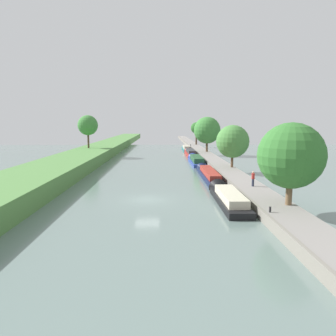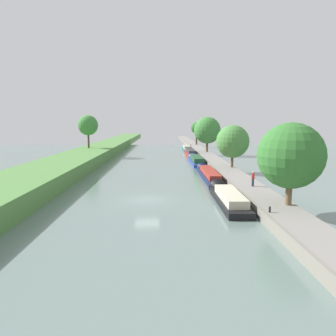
% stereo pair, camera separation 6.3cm
% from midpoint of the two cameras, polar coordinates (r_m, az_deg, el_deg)
% --- Properties ---
extents(ground_plane, '(160.00, 160.00, 0.00)m').
position_cam_midpoint_polar(ground_plane, '(32.82, -3.80, -5.67)').
color(ground_plane, slate).
extents(left_grassy_bank, '(8.43, 260.00, 2.06)m').
position_cam_midpoint_polar(left_grassy_bank, '(36.05, -26.49, -3.59)').
color(left_grassy_bank, '#518442').
rests_on(left_grassy_bank, ground_plane).
extents(right_towpath, '(3.34, 260.00, 0.90)m').
position_cam_midpoint_polar(right_towpath, '(34.08, 15.66, -4.66)').
color(right_towpath, gray).
rests_on(right_towpath, ground_plane).
extents(stone_quay, '(0.25, 260.00, 0.95)m').
position_cam_midpoint_polar(stone_quay, '(33.61, 12.72, -4.69)').
color(stone_quay, gray).
rests_on(stone_quay, ground_plane).
extents(narrowboat_black, '(2.19, 11.76, 2.08)m').
position_cam_midpoint_polar(narrowboat_black, '(32.26, 10.52, -5.08)').
color(narrowboat_black, black).
rests_on(narrowboat_black, ground_plane).
extents(narrowboat_navy, '(1.83, 15.65, 1.89)m').
position_cam_midpoint_polar(narrowboat_navy, '(45.38, 7.20, -1.11)').
color(narrowboat_navy, '#141E42').
rests_on(narrowboat_navy, ground_plane).
extents(narrowboat_blue, '(2.18, 13.78, 2.21)m').
position_cam_midpoint_polar(narrowboat_blue, '(61.86, 4.99, 1.42)').
color(narrowboat_blue, '#283D93').
rests_on(narrowboat_blue, ground_plane).
extents(narrowboat_red, '(1.91, 14.46, 2.07)m').
position_cam_midpoint_polar(narrowboat_red, '(75.91, 3.98, 2.74)').
color(narrowboat_red, maroon).
rests_on(narrowboat_red, ground_plane).
extents(narrowboat_teal, '(1.88, 11.92, 2.04)m').
position_cam_midpoint_polar(narrowboat_teal, '(89.79, 3.23, 3.54)').
color(narrowboat_teal, '#195B60').
rests_on(narrowboat_teal, ground_plane).
extents(tree_rightbank_near, '(5.52, 5.52, 6.97)m').
position_cam_midpoint_polar(tree_rightbank_near, '(28.40, 21.10, 2.06)').
color(tree_rightbank_near, brown).
rests_on(tree_rightbank_near, right_towpath).
extents(tree_rightbank_midnear, '(5.07, 5.07, 6.55)m').
position_cam_midpoint_polar(tree_rightbank_midnear, '(50.23, 11.45, 4.67)').
color(tree_rightbank_midnear, brown).
rests_on(tree_rightbank_midnear, right_towpath).
extents(tree_rightbank_midfar, '(6.29, 6.29, 8.22)m').
position_cam_midpoint_polar(tree_rightbank_midfar, '(76.13, 6.99, 6.72)').
color(tree_rightbank_midfar, brown).
rests_on(tree_rightbank_midfar, right_towpath).
extents(tree_rightbank_far, '(3.48, 3.48, 6.93)m').
position_cam_midpoint_polar(tree_rightbank_far, '(100.05, 5.08, 7.12)').
color(tree_rightbank_far, '#4C3828').
rests_on(tree_rightbank_far, right_towpath).
extents(tree_leftbank_downstream, '(4.48, 4.48, 7.36)m').
position_cam_midpoint_polar(tree_leftbank_downstream, '(74.21, -14.18, 7.42)').
color(tree_leftbank_downstream, '#4C3828').
rests_on(tree_leftbank_downstream, left_grassy_bank).
extents(person_walking, '(0.34, 0.34, 1.66)m').
position_cam_midpoint_polar(person_walking, '(36.01, 14.93, -1.81)').
color(person_walking, '#282D42').
rests_on(person_walking, right_towpath).
extents(mooring_bollard_near, '(0.16, 0.16, 0.45)m').
position_cam_midpoint_polar(mooring_bollard_near, '(26.23, 17.74, -7.08)').
color(mooring_bollard_near, black).
rests_on(mooring_bollard_near, right_towpath).
extents(mooring_bollard_far, '(0.16, 0.16, 0.45)m').
position_cam_midpoint_polar(mooring_bollard_far, '(95.16, 4.06, 4.13)').
color(mooring_bollard_far, black).
rests_on(mooring_bollard_far, right_towpath).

